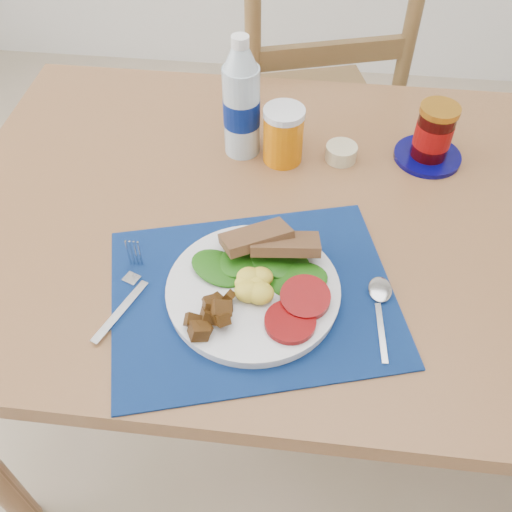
{
  "coord_description": "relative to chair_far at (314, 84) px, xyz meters",
  "views": [
    {
      "loc": [
        -0.03,
        -0.58,
        1.49
      ],
      "look_at": [
        -0.1,
        0.03,
        0.8
      ],
      "focal_mm": 40.0,
      "sensor_mm": 36.0,
      "label": 1
    }
  ],
  "objects": [
    {
      "name": "ground",
      "position": [
        0.03,
        -0.86,
        -0.61
      ],
      "size": [
        4.0,
        4.0,
        0.0
      ],
      "primitive_type": "plane",
      "color": "tan",
      "rests_on": "ground"
    },
    {
      "name": "table",
      "position": [
        0.03,
        -0.66,
        0.06
      ],
      "size": [
        1.4,
        0.9,
        0.75
      ],
      "color": "brown",
      "rests_on": "ground"
    },
    {
      "name": "chair_far",
      "position": [
        0.0,
        0.0,
        0.0
      ],
      "size": [
        0.56,
        0.55,
        1.22
      ],
      "rotation": [
        0.0,
        0.0,
        3.44
      ],
      "color": "brown",
      "rests_on": "ground"
    },
    {
      "name": "placemat",
      "position": [
        -0.07,
        -0.88,
        0.14
      ],
      "size": [
        0.54,
        0.47,
        0.0
      ],
      "primitive_type": "cube",
      "rotation": [
        0.0,
        0.0,
        0.28
      ],
      "color": "black",
      "rests_on": "table"
    },
    {
      "name": "breakfast_plate",
      "position": [
        -0.07,
        -0.88,
        0.16
      ],
      "size": [
        0.28,
        0.28,
        0.07
      ],
      "rotation": [
        0.0,
        0.0,
        0.35
      ],
      "color": "silver",
      "rests_on": "placemat"
    },
    {
      "name": "fork",
      "position": [
        -0.27,
        -0.89,
        0.15
      ],
      "size": [
        0.06,
        0.19,
        0.0
      ],
      "rotation": [
        0.0,
        0.0,
        -0.38
      ],
      "color": "#B2B5BA",
      "rests_on": "placemat"
    },
    {
      "name": "spoon",
      "position": [
        0.14,
        -0.87,
        0.15
      ],
      "size": [
        0.04,
        0.17,
        0.0
      ],
      "rotation": [
        0.0,
        0.0,
        0.07
      ],
      "color": "#B2B5BA",
      "rests_on": "placemat"
    },
    {
      "name": "water_bottle",
      "position": [
        -0.14,
        -0.5,
        0.25
      ],
      "size": [
        0.07,
        0.07,
        0.25
      ],
      "color": "#ADBFCC",
      "rests_on": "table"
    },
    {
      "name": "juice_glass",
      "position": [
        -0.05,
        -0.52,
        0.2
      ],
      "size": [
        0.08,
        0.08,
        0.11
      ],
      "primitive_type": "cylinder",
      "color": "#D26C05",
      "rests_on": "table"
    },
    {
      "name": "ramekin",
      "position": [
        0.07,
        -0.5,
        0.16
      ],
      "size": [
        0.06,
        0.06,
        0.03
      ],
      "primitive_type": "cylinder",
      "color": "beige",
      "rests_on": "table"
    },
    {
      "name": "jam_on_saucer",
      "position": [
        0.24,
        -0.48,
        0.19
      ],
      "size": [
        0.14,
        0.14,
        0.12
      ],
      "color": "#05044B",
      "rests_on": "table"
    }
  ]
}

